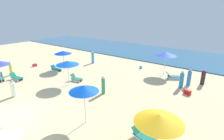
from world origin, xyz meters
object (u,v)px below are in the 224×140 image
Objects in this scene: umbrella_5 at (159,118)px; beachgoer_1 at (13,89)px; beachgoer_0 at (182,80)px; beachgoer_5 at (11,69)px; lounge_chair_3_1 at (0,78)px; beachgoer_6 at (93,58)px; beach_ball_1 at (141,67)px; umbrella_2 at (67,63)px; cooler_box_2 at (187,92)px; beachgoer_3 at (189,78)px; umbrella_4 at (166,54)px; umbrella_1 at (63,52)px; lounge_chair_5_0 at (143,136)px; umbrella_0 at (84,88)px; lounge_chair_4_0 at (173,76)px; beachgoer_2 at (203,77)px; cooler_box_0 at (35,65)px; lounge_chair_2_0 at (76,78)px; beachgoer_4 at (103,85)px; lounge_chair_3_0 at (16,77)px; lounge_chair_1_0 at (56,69)px.

umbrella_5 is 1.75× the size of beachgoer_1.
beachgoer_0 reaches higher than beachgoer_5.
lounge_chair_3_1 is 0.80× the size of beachgoer_6.
lounge_chair_3_1 reaches higher than beach_ball_1.
umbrella_2 reaches higher than cooler_box_2.
beach_ball_1 is 0.60× the size of cooler_box_2.
beachgoer_1 is 16.05m from beachgoer_3.
beachgoer_0 is at bearing -44.49° from umbrella_4.
umbrella_4 is at bearing -104.13° from beachgoer_3.
umbrella_1 is at bearing 154.43° from beachgoer_1.
beachgoer_0 is (13.33, 3.05, -1.40)m from umbrella_1.
umbrella_0 is at bearing 114.96° from lounge_chair_5_0.
beach_ball_1 is (-5.84, 3.03, -0.61)m from beachgoer_0.
lounge_chair_4_0 is 0.96× the size of beachgoer_2.
lounge_chair_3_1 is 2.74× the size of cooler_box_0.
umbrella_2 is at bearing -100.76° from beachgoer_2.
lounge_chair_2_0 is 4.27m from beachgoer_4.
umbrella_4 is at bearing -57.24° from lounge_chair_3_0.
beach_ball_1 is at bearing 41.04° from lounge_chair_5_0.
umbrella_4 is (0.64, 12.01, 0.00)m from umbrella_0.
umbrella_2 is 1.54× the size of beachgoer_5.
umbrella_2 reaches higher than lounge_chair_5_0.
beachgoer_4 is at bearing -82.45° from lounge_chair_3_0.
beachgoer_3 reaches higher than beachgoer_1.
umbrella_1 is 1.42× the size of beachgoer_3.
beachgoer_2 is at bearing -6.86° from umbrella_4.
umbrella_2 is 1.64× the size of beachgoer_1.
umbrella_5 reaches higher than lounge_chair_3_0.
umbrella_4 is 1.78× the size of beachgoer_1.
beachgoer_2 is 1.49m from beachgoer_3.
lounge_chair_1_0 is at bearing 103.71° from beachgoer_0.
lounge_chair_4_0 is at bearing 97.89° from beachgoer_1.
lounge_chair_2_0 is 10.16m from umbrella_4.
beachgoer_3 is at bearing 7.83° from beachgoer_4.
umbrella_0 is at bearing -78.60° from beach_ball_1.
beachgoer_2 is at bearing -36.70° from beachgoer_0.
lounge_chair_3_0 is at bearing 44.52° from cooler_box_2.
beachgoer_3 is at bearing 108.87° from cooler_box_0.
lounge_chair_5_0 reaches higher than cooler_box_2.
umbrella_1 is 16.27m from umbrella_5.
beachgoer_2 is (1.46, 2.15, -0.06)m from beachgoer_0.
umbrella_2 is 11.08m from lounge_chair_4_0.
umbrella_5 is (2.98, -11.41, 2.12)m from lounge_chair_4_0.
umbrella_2 is 4.87× the size of cooler_box_0.
beachgoer_5 is 0.92× the size of beachgoer_6.
beachgoer_3 is (11.26, 11.44, 0.10)m from beachgoer_1.
lounge_chair_3_0 is 0.59× the size of umbrella_5.
beachgoer_0 is at bearing -174.68° from lounge_chair_4_0.
umbrella_5 is at bearing 162.76° from lounge_chair_4_0.
cooler_box_2 reaches higher than beach_ball_1.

